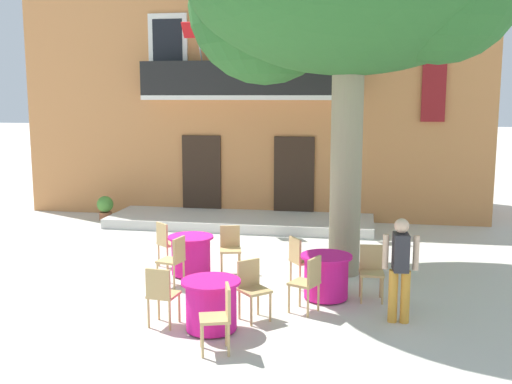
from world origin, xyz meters
TOP-DOWN VIEW (x-y plane):
  - ground_plane at (0.00, 0.00)m, footprint 120.00×120.00m
  - building_facade at (0.07, 6.99)m, footprint 13.00×5.09m
  - entrance_step_platform at (0.06, 3.98)m, footprint 6.91×2.03m
  - cafe_table_near_tree at (2.65, -1.44)m, footprint 0.86×0.86m
  - cafe_chair_near_tree_0 at (2.42, -2.15)m, footprint 0.53×0.53m
  - cafe_chair_near_tree_1 at (3.40, -1.31)m, footprint 0.42×0.42m
  - cafe_chair_near_tree_2 at (2.16, -0.87)m, footprint 0.56×0.56m
  - cafe_table_middle at (1.11, -3.13)m, footprint 0.86×0.86m
  - cafe_chair_middle_0 at (0.35, -3.12)m, footprint 0.44×0.44m
  - cafe_chair_middle_1 at (1.41, -3.82)m, footprint 0.50×0.50m
  - cafe_chair_middle_2 at (1.60, -2.56)m, footprint 0.57×0.57m
  - cafe_table_front at (0.04, -0.51)m, footprint 0.86×0.86m
  - cafe_chair_front_0 at (0.74, -0.25)m, footprint 0.49×0.49m
  - cafe_chair_front_1 at (-0.58, -0.08)m, footprint 0.56×0.56m
  - cafe_chair_front_2 at (-0.05, -1.26)m, footprint 0.48×0.48m
  - ground_planter_left at (-3.74, 4.06)m, footprint 0.44×0.44m
  - pedestrian_near_entrance at (3.80, -2.31)m, footprint 0.53×0.36m

SIDE VIEW (x-z plane):
  - ground_plane at x=0.00m, z-range 0.00..0.00m
  - entrance_step_platform at x=0.06m, z-range 0.00..0.25m
  - ground_planter_left at x=-3.74m, z-range 0.04..0.70m
  - cafe_table_near_tree at x=2.65m, z-range 0.01..0.77m
  - cafe_table_middle at x=1.11m, z-range 0.01..0.77m
  - cafe_table_front at x=0.04m, z-range 0.01..0.77m
  - cafe_chair_near_tree_0 at x=2.42m, z-range 0.07..0.98m
  - cafe_chair_near_tree_1 at x=3.40m, z-range 0.07..0.98m
  - cafe_chair_near_tree_2 at x=2.16m, z-range 0.07..0.98m
  - cafe_chair_middle_0 at x=0.35m, z-range 0.07..0.98m
  - cafe_chair_middle_1 at x=1.41m, z-range 0.07..0.98m
  - cafe_chair_middle_2 at x=1.60m, z-range 0.07..0.98m
  - cafe_chair_front_0 at x=0.74m, z-range 0.07..0.98m
  - cafe_chair_front_1 at x=-0.58m, z-range 0.07..0.98m
  - cafe_chair_front_2 at x=-0.05m, z-range 0.07..0.98m
  - pedestrian_near_entrance at x=3.80m, z-range 0.10..1.70m
  - building_facade at x=0.07m, z-range 0.00..7.50m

